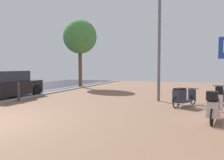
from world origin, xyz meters
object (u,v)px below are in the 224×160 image
(parked_car_near, at_px, (4,86))
(street_tree, at_px, (80,37))
(scooter_far, at_px, (182,97))
(lamp_post, at_px, (159,26))
(bollard_far, at_px, (19,92))
(scooter_near, at_px, (214,107))

(parked_car_near, distance_m, street_tree, 7.73)
(parked_car_near, relative_size, street_tree, 0.75)
(scooter_far, xyz_separation_m, street_tree, (-8.03, 6.35, 3.50))
(lamp_post, bearing_deg, parked_car_near, -166.69)
(street_tree, bearing_deg, parked_car_near, -95.64)
(lamp_post, height_order, bollard_far, lamp_post)
(lamp_post, height_order, street_tree, lamp_post)
(scooter_near, xyz_separation_m, scooter_far, (-1.03, 2.48, -0.04))
(scooter_far, relative_size, parked_car_near, 0.41)
(bollard_far, bearing_deg, street_tree, 94.91)
(scooter_near, xyz_separation_m, street_tree, (-9.06, 8.83, 3.47))
(lamp_post, bearing_deg, scooter_far, -45.64)
(scooter_near, height_order, bollard_far, scooter_near)
(scooter_near, xyz_separation_m, lamp_post, (-2.16, 3.64, 3.08))
(scooter_near, height_order, parked_car_near, parked_car_near)
(street_tree, relative_size, bollard_far, 6.14)
(street_tree, xyz_separation_m, bollard_far, (0.64, -7.41, -3.48))
(scooter_near, distance_m, lamp_post, 5.24)
(scooter_far, xyz_separation_m, lamp_post, (-1.14, 1.16, 3.11))
(parked_car_near, xyz_separation_m, bollard_far, (1.33, -0.43, -0.23))
(scooter_near, bearing_deg, lamp_post, 120.73)
(scooter_near, height_order, street_tree, street_tree)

